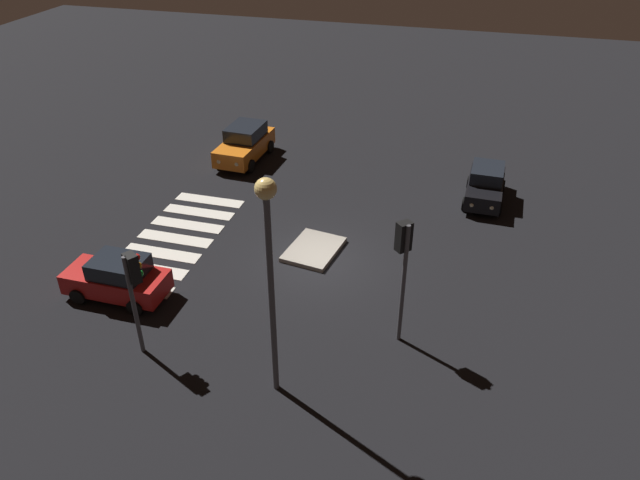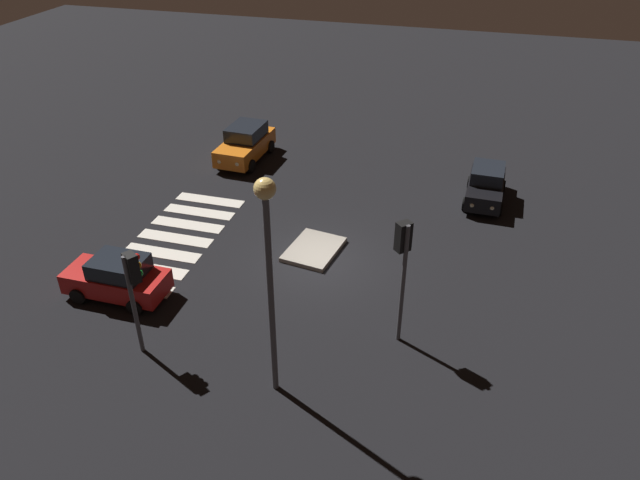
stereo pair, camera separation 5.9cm
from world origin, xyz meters
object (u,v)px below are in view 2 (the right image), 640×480
object	(u,v)px
street_lamp	(268,253)
car_orange	(245,143)
car_black	(486,185)
traffic_light_north	(403,253)
traffic_island	(314,249)
traffic_light_east	(133,279)
car_red	(117,278)

from	to	relation	value
street_lamp	car_orange	bearing A→B (deg)	-155.40
car_black	traffic_light_north	distance (m)	11.03
traffic_island	street_lamp	world-z (taller)	street_lamp
traffic_light_east	street_lamp	bearing A→B (deg)	-63.31
car_orange	car_red	world-z (taller)	car_orange
traffic_light_north	street_lamp	bearing A→B (deg)	90.99
car_red	traffic_light_east	size ratio (longest dim) A/B	1.03
car_red	street_lamp	xyz separation A→B (m)	(2.73, 6.90, 4.02)
car_orange	street_lamp	world-z (taller)	street_lamp
traffic_light_east	traffic_island	bearing A→B (deg)	5.22
street_lamp	car_red	bearing A→B (deg)	-111.57
car_black	traffic_light_east	size ratio (longest dim) A/B	1.03
traffic_light_north	car_black	bearing A→B (deg)	-58.01
traffic_island	traffic_light_north	bearing A→B (deg)	43.97
traffic_island	traffic_light_north	xyz separation A→B (m)	(4.19, 4.04, 3.22)
traffic_light_east	street_lamp	distance (m)	5.04
car_black	street_lamp	size ratio (longest dim) A/B	0.53
street_lamp	traffic_island	bearing A→B (deg)	-172.61
traffic_island	car_black	size ratio (longest dim) A/B	0.74
traffic_light_east	street_lamp	size ratio (longest dim) A/B	0.52
traffic_island	street_lamp	size ratio (longest dim) A/B	0.39
car_red	traffic_light_east	world-z (taller)	traffic_light_east
traffic_light_north	street_lamp	size ratio (longest dim) A/B	0.63
traffic_island	traffic_light_north	distance (m)	6.65
car_red	traffic_light_north	bearing A→B (deg)	-176.74
car_orange	street_lamp	size ratio (longest dim) A/B	0.61
car_red	traffic_light_east	distance (m)	3.77
car_orange	car_black	distance (m)	12.34
car_orange	car_red	bearing A→B (deg)	2.49
car_red	traffic_light_east	bearing A→B (deg)	136.46
traffic_light_north	car_red	bearing A→B (deg)	47.51
traffic_island	traffic_light_north	world-z (taller)	traffic_light_north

